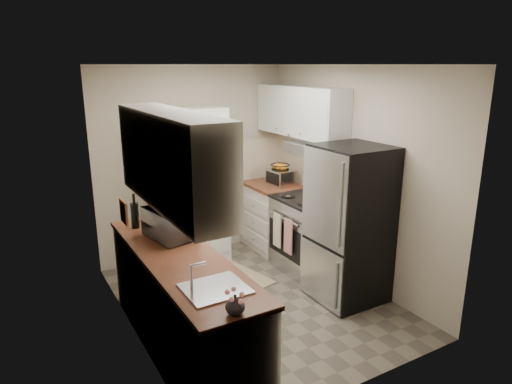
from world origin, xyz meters
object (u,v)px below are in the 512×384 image
electric_range (307,233)px  pantry_cabinet (189,188)px  microwave (170,223)px  wine_bottle (135,213)px  refrigerator (349,224)px  toaster_oven (281,177)px

electric_range → pantry_cabinet: bearing=141.8°
electric_range → microwave: 2.01m
pantry_cabinet → wine_bottle: pantry_cabinet is taller
refrigerator → microwave: size_ratio=3.35×
refrigerator → microwave: 1.91m
wine_bottle → microwave: bearing=-63.4°
electric_range → wine_bottle: size_ratio=3.51×
electric_range → refrigerator: size_ratio=0.66×
microwave → refrigerator: bearing=-113.7°
pantry_cabinet → wine_bottle: size_ratio=6.21×
electric_range → refrigerator: bearing=-92.5°
pantry_cabinet → toaster_oven: (1.27, -0.19, 0.03)m
refrigerator → toaster_oven: size_ratio=4.64×
electric_range → toaster_oven: (0.09, 0.73, 0.55)m
pantry_cabinet → electric_range: (1.17, -0.93, -0.52)m
electric_range → wine_bottle: bearing=178.8°
wine_bottle → pantry_cabinet: bearing=43.7°
electric_range → microwave: microwave is taller
pantry_cabinet → toaster_oven: bearing=-8.7°
electric_range → microwave: size_ratio=2.23×
microwave → wine_bottle: wine_bottle is taller
pantry_cabinet → electric_range: pantry_cabinet is taller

